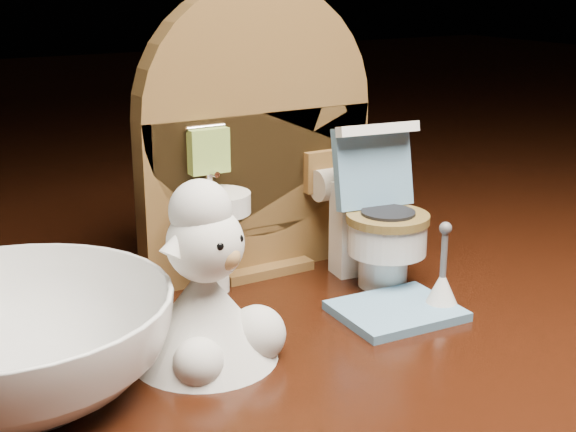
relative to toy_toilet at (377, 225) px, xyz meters
name	(u,v)px	position (x,y,z in m)	size (l,w,h in m)	color
backdrop_panel	(256,149)	(-0.05, 0.05, 0.04)	(0.13, 0.05, 0.15)	brown
toy_toilet	(377,225)	(0.00, 0.00, 0.00)	(0.04, 0.06, 0.08)	white
bath_mat	(396,311)	(-0.02, -0.04, -0.03)	(0.05, 0.04, 0.00)	#5E8DB1
toilet_brush	(442,288)	(0.00, -0.05, -0.02)	(0.02, 0.02, 0.04)	white
plush_lamb	(207,298)	(-0.11, -0.04, 0.00)	(0.06, 0.06, 0.08)	silver
ceramic_bowl	(10,345)	(-0.19, -0.02, -0.01)	(0.12, 0.12, 0.04)	white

